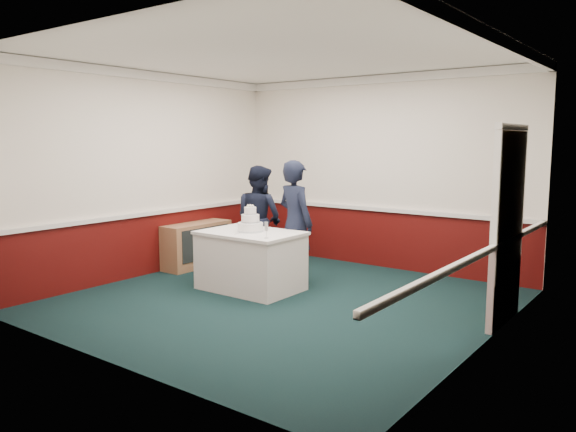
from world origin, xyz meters
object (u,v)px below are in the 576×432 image
Objects in this scene: wedding_cake at (250,223)px; champagne_flute at (266,227)px; cake_table at (251,260)px; cake_knife at (239,233)px; person_woman at (295,223)px; person_man at (259,219)px; sideboard at (197,245)px.

champagne_flute is at bearing -29.25° from wedding_cake.
wedding_cake reaches higher than cake_table.
person_woman is at bearing 54.68° from cake_knife.
cake_knife is 1.07× the size of champagne_flute.
cake_knife is at bearing -98.53° from wedding_cake.
person_man is (-1.09, 1.18, -0.12)m from champagne_flute.
wedding_cake reaches higher than champagne_flute.
cake_table reaches higher than sideboard.
person_woman is at bearing 167.00° from person_man.
person_woman is (0.31, 0.60, 0.46)m from cake_table.
cake_knife is (-0.03, -0.20, -0.11)m from wedding_cake.
person_man is (-0.59, 0.90, -0.09)m from wedding_cake.
person_man is (-0.56, 1.10, 0.02)m from cake_knife.
person_man is at bearing 132.90° from champagne_flute.
wedding_cake is at bearing 78.44° from person_woman.
cake_table is 0.50m from wedding_cake.
cake_knife is (-0.03, -0.20, 0.39)m from cake_table.
person_woman is at bearing 1.49° from sideboard.
person_man is (1.00, 0.35, 0.46)m from sideboard.
person_man is at bearing -2.65° from person_woman.
champagne_flute is (2.09, -0.83, 0.58)m from sideboard.
sideboard is at bearing 141.95° from cake_knife.
person_man is at bearing 19.22° from sideboard.
sideboard is at bearing 158.36° from champagne_flute.
cake_knife is at bearing -25.65° from sideboard.
sideboard is 1.97m from person_woman.
wedding_cake is at bearing -19.06° from sideboard.
cake_knife reaches higher than sideboard.
person_man is at bearing 123.50° from cake_table.
cake_table is 0.44m from cake_knife.
champagne_flute is 0.13× the size of person_man.
person_man reaches higher than champagne_flute.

